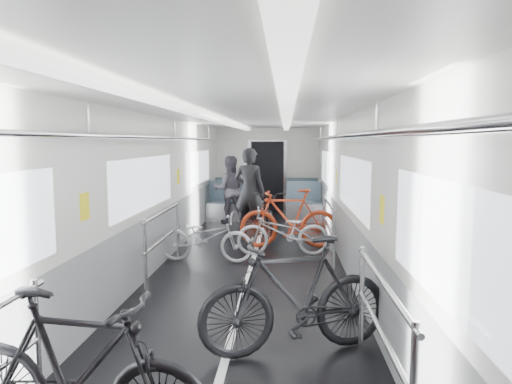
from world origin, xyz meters
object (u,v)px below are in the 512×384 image
bike_right_far (289,219)px  person_seated (229,189)px  bike_left_far (206,237)px  bike_right_mid (283,232)px  bike_right_near (296,295)px  bike_left_mid (78,374)px  person_standing (250,191)px  bike_aisle (265,213)px

bike_right_far → person_seated: 3.04m
bike_left_far → bike_right_mid: bearing=-64.8°
bike_right_near → person_seated: person_seated is taller
bike_left_mid → person_standing: size_ratio=0.96×
bike_left_far → bike_right_mid: (1.28, 0.49, 0.01)m
bike_right_mid → person_seated: size_ratio=0.98×
bike_left_mid → person_standing: 7.05m
bike_right_near → person_standing: size_ratio=0.99×
person_seated → bike_aisle: bearing=110.4°
bike_right_near → person_seated: (-1.49, 6.97, 0.27)m
person_standing → bike_left_far: bearing=94.1°
bike_right_mid → bike_aisle: bike_aisle is taller
bike_left_far → person_standing: person_standing is taller
bike_right_near → bike_aisle: 5.43m
bike_right_far → bike_aisle: bike_right_far is taller
bike_right_mid → bike_right_far: size_ratio=0.87×
bike_left_mid → bike_aisle: size_ratio=0.97×
bike_right_near → bike_right_mid: 3.72m
bike_left_mid → bike_left_far: (-0.03, 4.74, -0.13)m
bike_aisle → person_seated: bearing=109.0°
person_standing → person_seated: person_standing is taller
bike_aisle → person_seated: size_ratio=1.13×
bike_right_far → person_standing: person_standing is taller
bike_left_mid → bike_left_far: bearing=8.3°
bike_right_near → person_standing: person_standing is taller
bike_right_near → bike_right_mid: (-0.14, 3.72, -0.13)m
bike_left_mid → bike_right_near: (1.40, 1.52, 0.02)m
bike_right_mid → person_standing: size_ratio=0.86×
bike_aisle → person_standing: 0.57m
bike_right_near → bike_right_far: bearing=162.7°
bike_left_mid → person_seated: (-0.09, 8.49, 0.28)m
bike_left_far → bike_right_far: (1.39, 1.09, 0.15)m
bike_right_mid → bike_right_far: (0.11, 0.60, 0.14)m
bike_left_mid → bike_right_mid: 5.39m
bike_right_far → bike_left_far: bearing=-53.9°
bike_left_far → bike_right_far: 1.78m
bike_right_far → person_seated: size_ratio=1.13×
bike_left_far → bike_right_near: 3.53m
bike_right_near → bike_right_mid: size_ratio=1.15×
bike_left_far → person_seated: person_seated is taller
bike_left_far → person_seated: size_ratio=0.95×
bike_left_far → person_seated: bearing=5.2°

